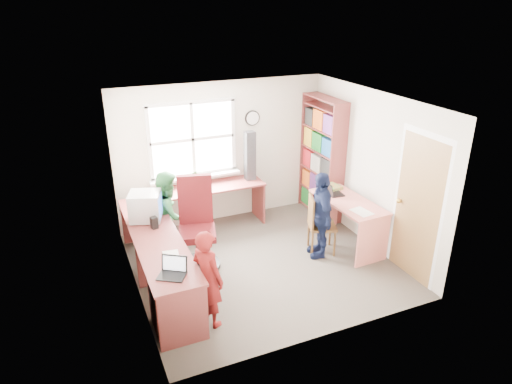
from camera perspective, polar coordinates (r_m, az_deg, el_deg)
room at (r=6.33m, az=0.64°, el=0.91°), size 3.64×3.44×2.44m
l_desk at (r=5.98m, az=-9.63°, el=-9.06°), size 2.38×2.95×0.75m
right_desk at (r=7.19m, az=11.35°, el=-2.59°), size 0.66×1.33×0.75m
bookshelf at (r=8.03m, az=8.21°, el=3.92°), size 0.30×1.02×2.10m
swivel_chair at (r=6.58m, az=-7.40°, el=-4.58°), size 0.76×0.76×1.33m
wooden_chair at (r=6.95m, az=7.73°, el=-3.76°), size 0.51×0.51×0.91m
crt_monitor at (r=6.47m, az=-13.66°, el=-1.77°), size 0.51×0.49×0.41m
laptop_left at (r=5.25m, az=-10.36°, el=-9.66°), size 0.39×0.37×0.21m
laptop_right at (r=7.28m, az=9.48°, el=0.11°), size 0.28×0.33×0.21m
speaker_a at (r=6.27m, az=-12.62°, el=-3.77°), size 0.10×0.10×0.17m
speaker_b at (r=6.69m, az=-13.45°, el=-1.98°), size 0.11×0.11×0.19m
cd_tower at (r=7.66m, az=-0.78°, el=4.55°), size 0.17×0.15×0.84m
game_box at (r=7.48m, az=9.35°, el=0.58°), size 0.33×0.33×0.06m
paper_a at (r=5.63m, az=-10.57°, el=-7.85°), size 0.22×0.29×0.00m
paper_b at (r=6.78m, az=13.08°, el=-2.42°), size 0.26×0.34×0.00m
potted_plant at (r=7.49m, az=-7.89°, el=1.61°), size 0.17×0.15×0.29m
person_red at (r=5.40m, az=-6.06°, el=-10.69°), size 0.47×0.54×1.23m
person_green at (r=6.84m, az=-10.79°, el=-2.77°), size 0.68×0.77×1.34m
person_navy at (r=6.79m, az=8.06°, el=-2.83°), size 0.51×0.84×1.33m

